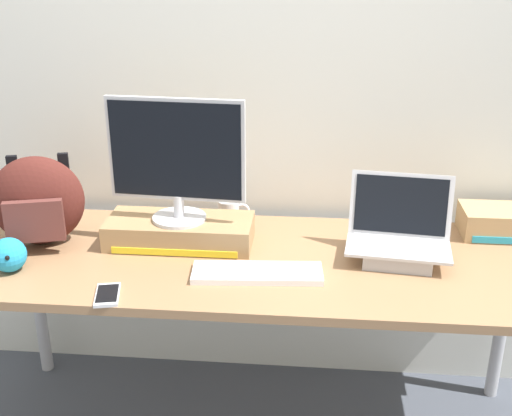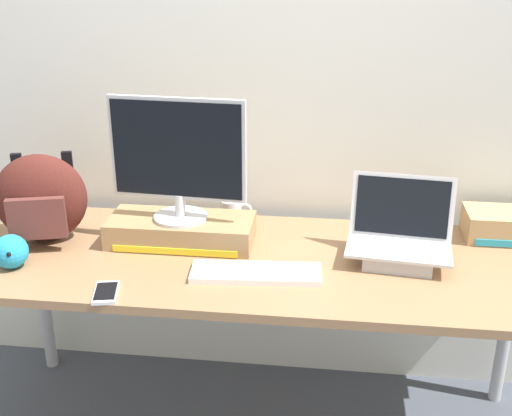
{
  "view_description": "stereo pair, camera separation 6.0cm",
  "coord_description": "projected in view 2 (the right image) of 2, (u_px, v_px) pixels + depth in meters",
  "views": [
    {
      "loc": [
        0.18,
        -1.93,
        1.7
      ],
      "look_at": [
        0.0,
        0.0,
        0.92
      ],
      "focal_mm": 44.84,
      "sensor_mm": 36.0,
      "label": 1
    },
    {
      "loc": [
        0.24,
        -1.92,
        1.7
      ],
      "look_at": [
        0.0,
        0.0,
        0.92
      ],
      "focal_mm": 44.84,
      "sensor_mm": 36.0,
      "label": 2
    }
  ],
  "objects": [
    {
      "name": "desk",
      "position": [
        256.0,
        274.0,
        2.19
      ],
      "size": [
        2.01,
        0.73,
        0.74
      ],
      "color": "#99704C",
      "rests_on": "ground"
    },
    {
      "name": "desktop_monitor",
      "position": [
        178.0,
        158.0,
        2.15
      ],
      "size": [
        0.47,
        0.19,
        0.43
      ],
      "rotation": [
        0.0,
        0.0,
        -0.07
      ],
      "color": "silver",
      "rests_on": "toner_box_yellow"
    },
    {
      "name": "cell_phone",
      "position": [
        106.0,
        292.0,
        1.93
      ],
      "size": [
        0.1,
        0.14,
        0.01
      ],
      "rotation": [
        0.0,
        0.0,
        0.21
      ],
      "color": "silver",
      "rests_on": "desk"
    },
    {
      "name": "external_keyboard",
      "position": [
        256.0,
        273.0,
        2.03
      ],
      "size": [
        0.42,
        0.16,
        0.02
      ],
      "rotation": [
        0.0,
        0.0,
        0.07
      ],
      "color": "white",
      "rests_on": "desk"
    },
    {
      "name": "back_wall",
      "position": [
        271.0,
        66.0,
        2.37
      ],
      "size": [
        7.0,
        0.1,
        2.6
      ],
      "primitive_type": "cube",
      "color": "silver",
      "rests_on": "ground"
    },
    {
      "name": "plush_toy",
      "position": [
        11.0,
        252.0,
        2.07
      ],
      "size": [
        0.11,
        0.11,
        0.11
      ],
      "color": "#2393CC",
      "rests_on": "desk"
    },
    {
      "name": "toner_box_yellow",
      "position": [
        181.0,
        230.0,
        2.25
      ],
      "size": [
        0.51,
        0.22,
        0.09
      ],
      "color": "#9E7A51",
      "rests_on": "desk"
    },
    {
      "name": "open_laptop",
      "position": [
        399.0,
        245.0,
        2.12
      ],
      "size": [
        0.36,
        0.26,
        0.27
      ],
      "rotation": [
        0.0,
        0.0,
        -0.11
      ],
      "color": "#ADADB2",
      "rests_on": "desk"
    },
    {
      "name": "messenger_backpack",
      "position": [
        41.0,
        199.0,
        2.23
      ],
      "size": [
        0.35,
        0.28,
        0.32
      ],
      "rotation": [
        0.0,
        0.0,
        0.27
      ],
      "color": "#4C1E19",
      "rests_on": "desk"
    },
    {
      "name": "toner_box_cyan",
      "position": [
        510.0,
        225.0,
        2.29
      ],
      "size": [
        0.32,
        0.18,
        0.1
      ],
      "color": "tan",
      "rests_on": "desk"
    },
    {
      "name": "coffee_mug",
      "position": [
        232.0,
        211.0,
        2.43
      ],
      "size": [
        0.12,
        0.08,
        0.09
      ],
      "color": "silver",
      "rests_on": "desk"
    }
  ]
}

